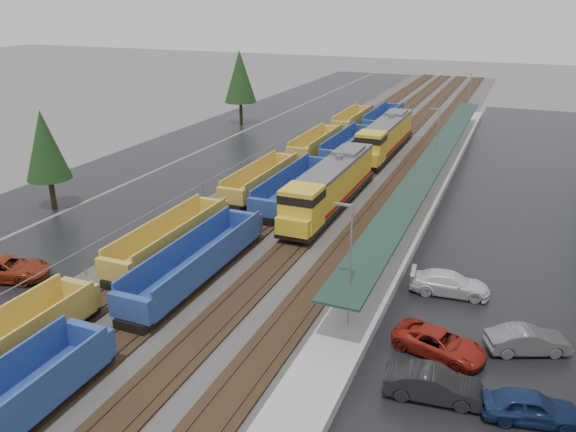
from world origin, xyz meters
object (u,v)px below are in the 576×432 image
parked_car_east_a (433,385)px  parked_car_east_b (439,343)px  locomotive_trail (385,137)px  parked_car_west_c (8,269)px  parked_car_east_c (450,284)px  well_string_blue (254,219)px  well_string_yellow (223,206)px  parked_car_east_d (530,407)px  parked_car_east_e (528,341)px  locomotive_lead (330,186)px

parked_car_east_a → parked_car_east_b: (-0.27, 3.76, -0.08)m
locomotive_trail → parked_car_east_b: (12.65, -39.70, -1.66)m
parked_car_west_c → parked_car_east_c: 29.87m
parked_car_east_c → well_string_blue: bearing=68.7°
well_string_blue → parked_car_east_c: size_ratio=20.47×
well_string_yellow → parked_car_east_c: 21.16m
well_string_blue → parked_car_west_c: 18.41m
parked_car_west_c → parked_car_east_d: size_ratio=1.29×
parked_car_west_c → parked_car_east_d: (33.31, -1.16, -0.04)m
parked_car_west_c → parked_car_east_e: size_ratio=1.27×
well_string_yellow → parked_car_west_c: well_string_yellow is taller
locomotive_lead → parked_car_east_b: size_ratio=3.88×
parked_car_west_c → parked_car_east_b: (28.71, 2.45, -0.08)m
well_string_yellow → parked_car_east_a: size_ratio=19.85×
locomotive_trail → parked_car_east_b: bearing=-72.3°
well_string_yellow → parked_car_east_e: bearing=-24.2°
parked_car_east_e → parked_car_east_d: bearing=158.2°
locomotive_lead → locomotive_trail: bearing=90.0°
locomotive_lead → parked_car_west_c: (-16.06, -21.16, -1.58)m
parked_car_east_e → locomotive_lead: bearing=21.8°
parked_car_east_a → parked_car_east_c: 10.92m
well_string_yellow → well_string_blue: size_ratio=0.90×
locomotive_lead → parked_car_east_d: 28.26m
locomotive_lead → parked_car_east_a: (12.92, -22.47, -1.58)m
parked_car_east_a → parked_car_east_c: (-0.69, 10.89, -0.04)m
well_string_yellow → parked_car_east_d: bearing=-33.9°
locomotive_trail → well_string_blue: size_ratio=0.19×
parked_car_east_b → parked_car_east_c: 7.15m
locomotive_trail → well_string_yellow: size_ratio=0.21×
locomotive_trail → parked_car_east_c: (12.23, -32.57, -1.62)m
parked_car_east_a → well_string_blue: bearing=41.1°
well_string_blue → parked_car_east_a: 22.75m
locomotive_trail → parked_car_east_e: bearing=-65.6°
parked_car_east_b → parked_car_east_d: parked_car_east_d is taller
locomotive_trail → parked_car_east_c: locomotive_trail is taller
locomotive_trail → well_string_yellow: 27.59m
locomotive_trail → well_string_blue: bearing=-98.1°
parked_car_east_a → locomotive_trail: bearing=9.6°
locomotive_trail → well_string_blue: 28.56m
parked_car_east_b → locomotive_trail: bearing=33.2°
locomotive_lead → parked_car_east_a: 25.96m
locomotive_lead → locomotive_trail: (0.00, 21.00, 0.00)m
parked_car_east_a → parked_car_east_e: (4.12, 5.84, -0.05)m
locomotive_lead → parked_car_west_c: locomotive_lead is taller
locomotive_lead → parked_car_east_e: bearing=-44.3°
parked_car_east_c → parked_car_east_d: (5.03, -10.75, 0.00)m
parked_car_west_c → parked_car_east_e: parked_car_west_c is taller
parked_car_west_c → locomotive_trail: bearing=-39.7°
parked_car_east_e → well_string_blue: bearing=42.1°
parked_car_east_b → parked_car_east_e: 4.86m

